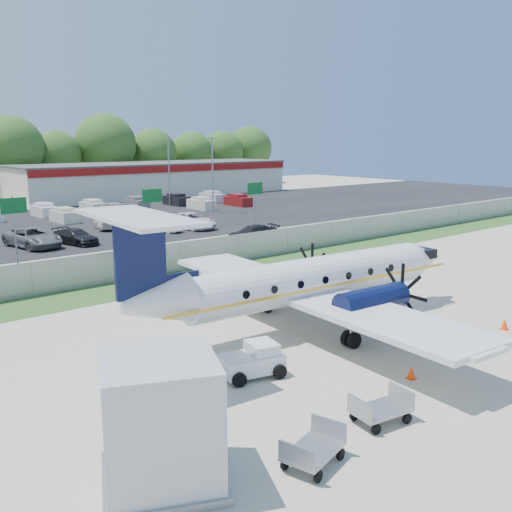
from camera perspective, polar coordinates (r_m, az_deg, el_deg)
ground at (r=28.96m, az=7.70°, el=-6.30°), size 170.00×170.00×0.00m
grass_verge at (r=37.75m, az=-5.86°, el=-2.00°), size 170.00×4.00×0.02m
access_road at (r=43.59m, az=-11.05°, el=-0.31°), size 170.00×8.00×0.02m
parking_lot at (r=62.56m, az=-20.46°, el=2.75°), size 170.00×32.00×0.02m
perimeter_fence at (r=39.17m, az=-7.54°, el=-0.06°), size 120.00×0.06×1.99m
building_east at (r=93.11m, az=-10.01°, el=7.60°), size 44.40×12.40×5.24m
sign_left at (r=43.51m, az=-23.04°, el=3.76°), size 1.80×0.26×5.00m
sign_mid at (r=47.85m, az=-10.35°, el=5.13°), size 1.80×0.26×5.00m
sign_right at (r=54.10m, az=-0.14°, el=6.05°), size 1.80×0.26×5.00m
light_pole_ne at (r=69.56m, az=-4.36°, el=8.59°), size 0.90×0.35×9.09m
light_pole_se at (r=77.90m, az=-8.71°, el=8.81°), size 0.90×0.35×9.09m
aircraft at (r=26.99m, az=5.09°, el=-2.40°), size 19.67×19.37×6.06m
pushback_tug at (r=22.04m, az=-0.24°, el=-10.37°), size 2.59×2.14×1.26m
baggage_cart_near at (r=16.68m, az=5.76°, el=-18.68°), size 2.10×1.58×0.98m
baggage_cart_far at (r=19.15m, az=12.37°, el=-14.69°), size 2.01×1.40×0.98m
service_container at (r=15.52m, az=-9.46°, el=-16.39°), size 4.10×4.10×3.44m
cone_nose at (r=29.62m, az=23.61°, el=-6.28°), size 0.37×0.37×0.53m
cone_port_wing at (r=22.65m, az=15.27°, el=-11.19°), size 0.35×0.35×0.49m
cone_starboard_wing at (r=39.32m, az=-1.97°, el=-0.98°), size 0.43×0.43×0.62m
road_car_mid at (r=50.59m, az=-0.34°, el=1.53°), size 5.02×2.71×1.38m
road_car_east at (r=56.49m, az=9.91°, el=2.41°), size 4.15×2.63×1.29m
parked_car_b at (r=51.05m, az=-21.37°, el=0.81°), size 3.74×6.36×1.66m
parked_car_c at (r=51.26m, az=-17.53°, el=1.12°), size 3.00×4.98×1.35m
parked_car_d at (r=56.19m, az=-9.34°, el=2.39°), size 2.98×4.36×1.36m
parked_car_e at (r=57.91m, az=-6.51°, el=2.74°), size 3.47×6.14×1.62m
parked_car_g at (r=59.19m, az=-14.83°, el=2.62°), size 2.96×4.85×1.31m
far_parking_rows at (r=67.26m, az=-21.91°, el=3.20°), size 56.00×10.00×1.60m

